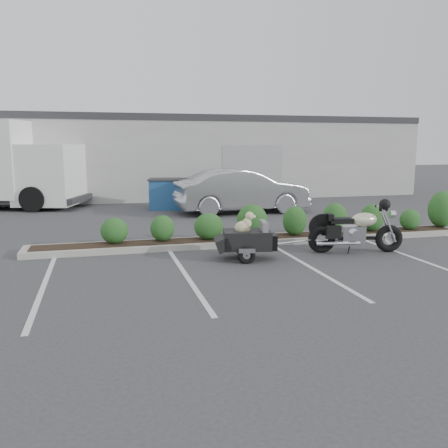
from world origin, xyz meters
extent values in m
plane|color=#38383A|center=(0.00, 0.00, 0.00)|extent=(90.00, 90.00, 0.00)
cube|color=#9E9E93|center=(1.00, 2.20, 0.07)|extent=(12.00, 1.00, 0.15)
cube|color=#9EA099|center=(0.00, 17.00, 2.00)|extent=(26.00, 10.00, 4.00)
torus|color=black|center=(2.06, 0.66, 0.33)|extent=(0.70, 0.30, 0.68)
torus|color=black|center=(3.70, 0.33, 0.33)|extent=(0.70, 0.30, 0.68)
cylinder|color=silver|center=(2.06, 0.66, 0.33)|extent=(0.30, 0.18, 0.28)
cylinder|color=silver|center=(3.70, 0.33, 0.33)|extent=(0.26, 0.15, 0.24)
cylinder|color=silver|center=(3.61, 0.24, 0.71)|extent=(0.44, 0.14, 0.90)
cylinder|color=silver|center=(3.65, 0.44, 0.71)|extent=(0.44, 0.14, 0.90)
cylinder|color=silver|center=(3.47, 0.37, 1.09)|extent=(0.18, 0.70, 0.03)
cylinder|color=silver|center=(3.75, 0.32, 0.93)|extent=(0.16, 0.20, 0.18)
sphere|color=black|center=(3.37, 0.08, 1.22)|extent=(0.31, 0.31, 0.26)
cube|color=silver|center=(2.81, 0.51, 0.49)|extent=(0.62, 0.45, 0.34)
cube|color=black|center=(2.91, 0.49, 0.35)|extent=(0.91, 0.28, 0.08)
ellipsoid|color=beige|center=(3.08, 0.45, 0.81)|extent=(0.73, 0.50, 0.33)
cube|color=black|center=(2.51, 0.57, 0.79)|extent=(0.61, 0.41, 0.12)
cube|color=black|center=(2.24, 0.62, 0.88)|extent=(0.18, 0.32, 0.16)
cylinder|color=silver|center=(2.37, 0.41, 0.26)|extent=(1.06, 0.30, 0.09)
cylinder|color=silver|center=(2.45, 0.77, 0.26)|extent=(1.06, 0.30, 0.09)
cube|color=black|center=(2.20, 0.34, 0.56)|extent=(0.37, 0.21, 0.30)
cube|color=black|center=(0.11, 0.50, 0.46)|extent=(1.19, 0.93, 0.43)
cube|color=slate|center=(0.48, 0.42, 0.73)|extent=(0.24, 0.64, 0.30)
cube|color=slate|center=(0.16, 0.49, 0.56)|extent=(0.82, 0.76, 0.04)
cube|color=black|center=(-0.44, 0.61, 0.39)|extent=(0.52, 0.79, 0.37)
cube|color=black|center=(0.66, 0.39, 0.41)|extent=(0.30, 0.54, 0.34)
torus|color=black|center=(-0.03, 0.09, 0.18)|extent=(0.41, 0.19, 0.40)
torus|color=black|center=(0.14, 0.93, 0.18)|extent=(0.41, 0.19, 0.40)
cube|color=silver|center=(-0.04, 0.04, 0.30)|extent=(0.37, 0.15, 0.10)
cube|color=silver|center=(0.15, 0.98, 0.30)|extent=(0.37, 0.15, 0.10)
cylinder|color=black|center=(0.06, 0.51, 0.18)|extent=(0.22, 0.90, 0.04)
cylinder|color=silver|center=(0.90, 0.34, 0.33)|extent=(0.60, 0.16, 0.04)
ellipsoid|color=beige|center=(0.01, 0.50, 0.75)|extent=(0.42, 0.33, 0.30)
ellipsoid|color=beige|center=(0.10, 0.48, 0.83)|extent=(0.26, 0.25, 0.28)
sphere|color=beige|center=(0.15, 0.47, 1.01)|extent=(0.23, 0.23, 0.19)
ellipsoid|color=beige|center=(0.24, 0.45, 0.99)|extent=(0.16, 0.11, 0.07)
sphere|color=black|center=(0.30, 0.44, 0.99)|extent=(0.04, 0.04, 0.04)
ellipsoid|color=beige|center=(0.10, 0.42, 1.03)|extent=(0.06, 0.05, 0.11)
ellipsoid|color=beige|center=(0.13, 0.53, 1.03)|extent=(0.06, 0.05, 0.11)
cylinder|color=beige|center=(0.11, 0.41, 0.63)|extent=(0.05, 0.05, 0.12)
cylinder|color=beige|center=(0.14, 0.53, 0.63)|extent=(0.05, 0.05, 0.12)
imported|color=#ABABB2|center=(2.19, 7.78, 0.85)|extent=(5.23, 2.06, 1.69)
cube|color=#1A4C86|center=(-0.24, 9.69, 0.60)|extent=(1.99, 1.52, 1.19)
cube|color=#2D2D30|center=(-0.24, 9.69, 1.21)|extent=(2.10, 1.63, 0.06)
cube|color=white|center=(-5.09, 11.17, 1.39)|extent=(2.90, 3.12, 2.45)
cube|color=black|center=(-5.09, 11.17, 1.06)|extent=(0.73, 2.05, 1.12)
cylinder|color=black|center=(-5.67, 10.07, 0.50)|extent=(1.05, 0.60, 1.00)
cylinder|color=black|center=(-4.93, 12.41, 0.50)|extent=(1.05, 0.60, 1.00)
cylinder|color=black|center=(-7.37, 13.19, 0.50)|extent=(1.05, 0.60, 1.00)
camera|label=1|loc=(-3.11, -9.66, 2.60)|focal=38.00mm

